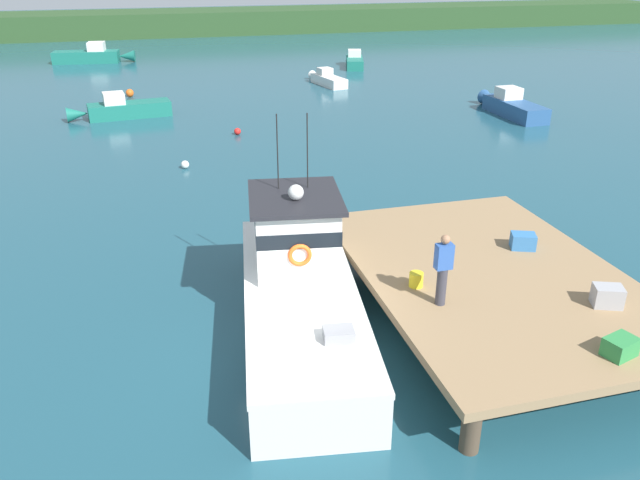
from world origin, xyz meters
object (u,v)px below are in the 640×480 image
Objects in this scene: crate_stack_mid_dock at (620,347)px; mooring_buoy_inshore at (122,101)px; moored_boat_near_channel at (92,56)px; deckhand_by_the_boat at (443,268)px; crate_stack_near_edge at (523,241)px; mooring_buoy_outer at (185,165)px; main_fishing_boat at (299,284)px; moored_boat_far_right at (511,106)px; crate_single_by_cleat at (607,296)px; mooring_buoy_spare_mooring at (237,131)px; mooring_buoy_channel_marker at (130,93)px; moored_boat_far_left at (327,79)px; bait_bucket at (416,279)px; moored_boat_mid_harbor at (122,109)px; moored_boat_outer_mooring at (354,61)px.

mooring_buoy_inshore is at bearing 107.32° from crate_stack_mid_dock.
deckhand_by_the_boat is at bearing -77.86° from moored_boat_near_channel.
moored_boat_near_channel is (-12.86, 42.61, -0.85)m from crate_stack_near_edge.
mooring_buoy_outer is at bearing -78.53° from mooring_buoy_inshore.
crate_stack_near_edge is at bearing -68.20° from mooring_buoy_inshore.
main_fishing_boat reaches higher than moored_boat_far_right.
crate_single_by_cleat is 21.14m from mooring_buoy_spare_mooring.
moored_boat_near_channel reaches higher than mooring_buoy_channel_marker.
mooring_buoy_spare_mooring is 0.76× the size of mooring_buoy_inshore.
mooring_buoy_inshore reaches higher than mooring_buoy_spare_mooring.
crate_single_by_cleat is at bearing -115.91° from moored_boat_far_right.
moored_boat_far_left is 9.84× the size of mooring_buoy_inshore.
mooring_buoy_inshore is (-4.47, 25.99, -0.79)m from main_fishing_boat.
crate_stack_near_edge is 3.64m from bait_bucket.
crate_stack_near_edge is at bearing -120.07° from moored_boat_far_right.
main_fishing_boat is 28.37m from mooring_buoy_channel_marker.
moored_boat_mid_harbor is at bearing 105.91° from deckhand_by_the_boat.
mooring_buoy_spare_mooring is (1.09, 17.47, -0.84)m from main_fishing_boat.
deckhand_by_the_boat is 0.33× the size of moored_boat_outer_mooring.
mooring_buoy_inshore is (-20.63, 8.28, -0.27)m from moored_boat_far_right.
mooring_buoy_outer is at bearing 121.15° from crate_stack_near_edge.
main_fishing_boat is at bearing 142.73° from deckhand_by_the_boat.
crate_stack_mid_dock is (-0.82, -4.70, -0.01)m from crate_stack_near_edge.
moored_boat_mid_harbor is 16.36× the size of mooring_buoy_spare_mooring.
moored_boat_far_left is (13.14, 6.09, -0.10)m from moored_boat_mid_harbor.
crate_stack_near_edge is 0.37× the size of deckhand_by_the_boat.
crate_stack_near_edge is at bearing -95.71° from moored_boat_far_left.
bait_bucket reaches higher than moored_boat_far_right.
deckhand_by_the_boat is 15.55m from mooring_buoy_outer.
deckhand_by_the_boat is 4.93× the size of mooring_buoy_outer.
crate_stack_near_edge reaches higher than bait_bucket.
mooring_buoy_outer is (-7.87, 15.79, -1.26)m from crate_single_by_cleat.
crate_stack_mid_dock is 22.55m from mooring_buoy_spare_mooring.
crate_single_by_cleat is 17.69m from mooring_buoy_outer.
main_fishing_boat is 16.60× the size of crate_stack_near_edge.
crate_single_by_cleat is at bearing -67.83° from moored_boat_mid_harbor.
moored_boat_mid_harbor is 10.18m from mooring_buoy_outer.
moored_boat_outer_mooring is 11.25× the size of mooring_buoy_inshore.
crate_stack_near_edge is 1.37× the size of mooring_buoy_inshore.
moored_boat_far_right is 17.00× the size of mooring_buoy_outer.
mooring_buoy_inshore is at bearing 123.11° from mooring_buoy_spare_mooring.
deckhand_by_the_boat reaches higher than bait_bucket.
main_fishing_boat reaches higher than mooring_buoy_spare_mooring.
crate_stack_mid_dock is at bearing -47.46° from deckhand_by_the_boat.
deckhand_by_the_boat reaches higher than moored_boat_near_channel.
moored_boat_outer_mooring is at bearing 56.47° from mooring_buoy_spare_mooring.
crate_stack_near_edge is 29.79m from mooring_buoy_channel_marker.
mooring_buoy_channel_marker reaches higher than mooring_buoy_outer.
mooring_buoy_channel_marker reaches higher than mooring_buoy_inshore.
moored_boat_far_right is 33.98m from moored_boat_near_channel.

